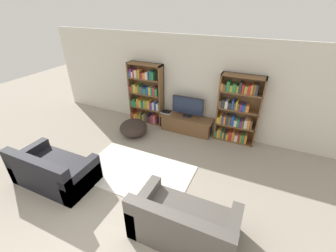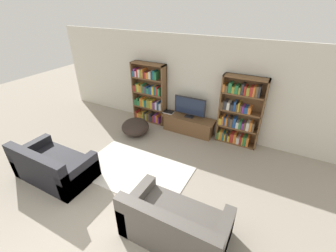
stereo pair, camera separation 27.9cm
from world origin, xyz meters
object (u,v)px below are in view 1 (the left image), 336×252
object	(u,v)px
bookshelf_left	(146,95)
television	(188,106)
bookshelf_right	(237,111)
couch_left_sectional	(54,171)
tv_stand	(186,124)
couch_right_sofa	(184,224)
beanbag_ottoman	(134,128)
laptop	(166,112)

from	to	relation	value
bookshelf_left	television	world-z (taller)	bookshelf_left
bookshelf_right	couch_left_sectional	size ratio (longest dim) A/B	1.11
tv_stand	couch_left_sectional	size ratio (longest dim) A/B	0.91
bookshelf_right	couch_right_sofa	bearing A→B (deg)	-93.38
tv_stand	television	size ratio (longest dim) A/B	1.66
television	beanbag_ottoman	world-z (taller)	television
bookshelf_right	television	size ratio (longest dim) A/B	2.01
bookshelf_left	laptop	bearing A→B (deg)	-6.98
couch_left_sectional	bookshelf_right	bearing A→B (deg)	46.08
tv_stand	beanbag_ottoman	size ratio (longest dim) A/B	1.94
bookshelf_right	laptop	distance (m)	1.99
beanbag_ottoman	bookshelf_left	bearing A→B (deg)	95.33
couch_right_sofa	bookshelf_left	bearing A→B (deg)	127.33
bookshelf_left	tv_stand	distance (m)	1.49
bookshelf_left	couch_left_sectional	xyz separation A→B (m)	(-0.40, -3.18, -0.57)
television	beanbag_ottoman	bearing A→B (deg)	-146.31
bookshelf_right	television	distance (m)	1.31
bookshelf_left	bookshelf_right	size ratio (longest dim) A/B	1.00
laptop	couch_right_sofa	bearing A→B (deg)	-60.78
bookshelf_left	couch_left_sectional	size ratio (longest dim) A/B	1.11
beanbag_ottoman	laptop	bearing A→B (deg)	53.14
tv_stand	couch_left_sectional	world-z (taller)	couch_left_sectional
couch_right_sofa	beanbag_ottoman	world-z (taller)	couch_right_sofa
couch_left_sectional	couch_right_sofa	distance (m)	2.87
bookshelf_right	bookshelf_left	bearing A→B (deg)	-179.97
couch_left_sectional	beanbag_ottoman	distance (m)	2.32
couch_right_sofa	beanbag_ottoman	size ratio (longest dim) A/B	2.14
tv_stand	beanbag_ottoman	bearing A→B (deg)	-147.54
bookshelf_right	couch_right_sofa	distance (m)	3.29
couch_right_sofa	television	bearing A→B (deg)	109.40
laptop	television	bearing A→B (deg)	1.46
couch_left_sectional	couch_right_sofa	bearing A→B (deg)	-1.10
bookshelf_right	beanbag_ottoman	world-z (taller)	bookshelf_right
tv_stand	couch_right_sofa	world-z (taller)	couch_right_sofa
bookshelf_right	tv_stand	distance (m)	1.45
tv_stand	couch_left_sectional	xyz separation A→B (m)	(-1.76, -3.07, 0.05)
bookshelf_left	laptop	xyz separation A→B (m)	(0.71, -0.09, -0.38)
bookshelf_left	tv_stand	size ratio (longest dim) A/B	1.22
bookshelf_left	laptop	size ratio (longest dim) A/B	5.99
television	beanbag_ottoman	size ratio (longest dim) A/B	1.17
television	couch_left_sectional	world-z (taller)	television
couch_right_sofa	tv_stand	bearing A→B (deg)	109.62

